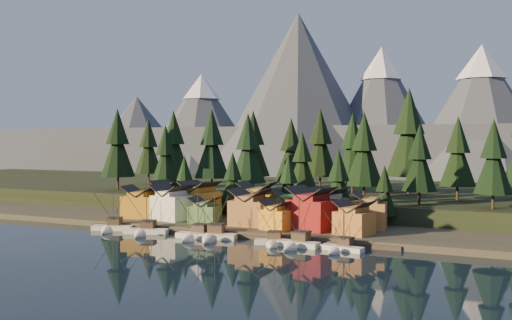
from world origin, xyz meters
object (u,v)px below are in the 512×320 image
at_px(boat_3, 212,230).
at_px(house_back_0, 170,197).
at_px(boat_0, 111,223).
at_px(house_back_1, 199,199).
at_px(boat_1, 144,226).
at_px(boat_6, 340,243).
at_px(boat_4, 273,236).
at_px(boat_5, 296,237).
at_px(house_front_1, 173,201).
at_px(boat_2, 194,229).
at_px(house_front_0, 141,201).

bearing_deg(boat_3, house_back_0, 127.09).
bearing_deg(boat_0, house_back_1, 39.17).
xyz_separation_m(boat_0, boat_1, (10.92, -0.91, -0.07)).
xyz_separation_m(boat_1, house_back_1, (2.31, 22.45, 4.69)).
bearing_deg(house_back_0, house_back_1, -0.33).
relative_size(boat_3, house_back_1, 1.20).
height_order(boat_1, house_back_0, house_back_0).
bearing_deg(boat_6, house_back_0, 166.83).
height_order(boat_4, house_back_1, house_back_1).
height_order(boat_5, house_front_1, house_front_1).
bearing_deg(boat_3, boat_1, 169.49).
xyz_separation_m(boat_0, house_back_0, (2.60, 23.07, 4.51)).
distance_m(boat_4, house_back_0, 48.79).
relative_size(boat_6, house_back_0, 1.01).
bearing_deg(boat_6, house_front_1, 172.50).
bearing_deg(boat_5, boat_6, 3.76).
distance_m(house_front_1, house_back_1, 8.17).
height_order(boat_2, boat_6, boat_2).
xyz_separation_m(boat_3, house_back_0, (-27.02, 23.54, 4.29)).
relative_size(boat_2, house_front_0, 1.13).
xyz_separation_m(boat_3, house_front_1, (-20.66, 15.07, 4.11)).
distance_m(boat_2, house_back_0, 33.44).
bearing_deg(boat_3, house_back_1, 114.82).
height_order(boat_1, house_back_1, house_back_1).
xyz_separation_m(boat_4, boat_5, (5.45, -0.60, 0.35)).
relative_size(boat_3, house_front_0, 1.20).
bearing_deg(boat_2, house_back_0, 131.52).
bearing_deg(boat_6, boat_1, -170.74).
height_order(boat_4, boat_5, boat_5).
distance_m(boat_1, house_front_0, 20.35).
xyz_separation_m(boat_0, boat_2, (25.23, -1.16, 0.07)).
bearing_deg(boat_2, boat_1, 177.50).
bearing_deg(boat_1, boat_6, -17.20).
height_order(boat_1, boat_6, boat_1).
height_order(boat_0, boat_3, boat_3).
height_order(boat_0, house_back_1, house_back_1).
bearing_deg(boat_3, boat_6, -13.68).
distance_m(boat_6, house_back_0, 62.78).
distance_m(boat_5, house_front_0, 54.43).
xyz_separation_m(house_front_1, house_back_1, (4.27, 6.95, 0.29)).
relative_size(boat_2, house_back_0, 1.16).
xyz_separation_m(house_front_1, house_back_0, (-6.36, 8.48, 0.18)).
height_order(boat_0, boat_1, boat_0).
relative_size(boat_2, boat_3, 0.94).
bearing_deg(boat_5, house_back_0, 157.51).
distance_m(boat_0, boat_6, 60.20).
height_order(boat_1, boat_2, boat_2).
bearing_deg(house_front_1, boat_5, -11.35).
distance_m(boat_4, house_front_0, 49.10).
bearing_deg(boat_3, boat_2, 176.93).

